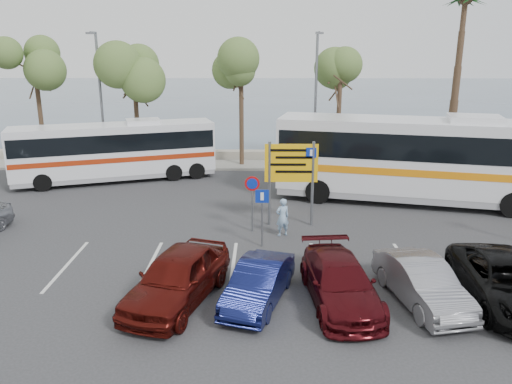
{
  "coord_description": "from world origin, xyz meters",
  "views": [
    {
      "loc": [
        -0.2,
        -16.87,
        7.33
      ],
      "look_at": [
        -0.46,
        3.0,
        1.51
      ],
      "focal_mm": 35.0,
      "sensor_mm": 36.0,
      "label": 1
    }
  ],
  "objects_px": {
    "direction_sign": "(291,170)",
    "car_red": "(177,277)",
    "coach_bus_left": "(115,153)",
    "car_maroon": "(340,282)",
    "coach_bus_right": "(423,162)",
    "pedestrian_far": "(510,196)",
    "car_blue": "(259,283)",
    "street_lamp_left": "(100,93)",
    "suv_black": "(507,282)",
    "car_silver_b": "(422,282)",
    "street_lamp_right": "(316,94)",
    "pedestrian_near": "(282,217)"
  },
  "relations": [
    {
      "from": "coach_bus_right",
      "to": "pedestrian_near",
      "type": "distance_m",
      "value": 8.34
    },
    {
      "from": "car_silver_b",
      "to": "pedestrian_far",
      "type": "distance_m",
      "value": 10.55
    },
    {
      "from": "coach_bus_left",
      "to": "car_maroon",
      "type": "xyz_separation_m",
      "value": [
        10.55,
        -13.93,
        -0.92
      ]
    },
    {
      "from": "coach_bus_left",
      "to": "pedestrian_near",
      "type": "height_order",
      "value": "coach_bus_left"
    },
    {
      "from": "car_red",
      "to": "suv_black",
      "type": "distance_m",
      "value": 9.69
    },
    {
      "from": "car_blue",
      "to": "suv_black",
      "type": "relative_size",
      "value": 0.75
    },
    {
      "from": "direction_sign",
      "to": "car_red",
      "type": "height_order",
      "value": "direction_sign"
    },
    {
      "from": "suv_black",
      "to": "car_blue",
      "type": "bearing_deg",
      "value": -177.46
    },
    {
      "from": "coach_bus_left",
      "to": "direction_sign",
      "type": "bearing_deg",
      "value": -37.45
    },
    {
      "from": "car_maroon",
      "to": "car_red",
      "type": "distance_m",
      "value": 4.8
    },
    {
      "from": "street_lamp_left",
      "to": "car_blue",
      "type": "relative_size",
      "value": 2.14
    },
    {
      "from": "pedestrian_near",
      "to": "car_blue",
      "type": "bearing_deg",
      "value": 57.81
    },
    {
      "from": "car_silver_b",
      "to": "pedestrian_near",
      "type": "relative_size",
      "value": 2.59
    },
    {
      "from": "coach_bus_left",
      "to": "pedestrian_near",
      "type": "relative_size",
      "value": 7.13
    },
    {
      "from": "street_lamp_right",
      "to": "pedestrian_far",
      "type": "relative_size",
      "value": 4.78
    },
    {
      "from": "street_lamp_right",
      "to": "car_silver_b",
      "type": "bearing_deg",
      "value": -84.94
    },
    {
      "from": "pedestrian_far",
      "to": "street_lamp_right",
      "type": "bearing_deg",
      "value": 32.64
    },
    {
      "from": "car_blue",
      "to": "car_maroon",
      "type": "distance_m",
      "value": 2.4
    },
    {
      "from": "direction_sign",
      "to": "pedestrian_near",
      "type": "relative_size",
      "value": 2.32
    },
    {
      "from": "car_blue",
      "to": "coach_bus_left",
      "type": "bearing_deg",
      "value": 137.31
    },
    {
      "from": "coach_bus_right",
      "to": "car_blue",
      "type": "bearing_deg",
      "value": -127.93
    },
    {
      "from": "suv_black",
      "to": "car_red",
      "type": "bearing_deg",
      "value": -177.46
    },
    {
      "from": "pedestrian_near",
      "to": "pedestrian_far",
      "type": "distance_m",
      "value": 10.77
    },
    {
      "from": "car_blue",
      "to": "suv_black",
      "type": "distance_m",
      "value": 7.29
    },
    {
      "from": "car_maroon",
      "to": "car_silver_b",
      "type": "bearing_deg",
      "value": -5.62
    },
    {
      "from": "direction_sign",
      "to": "car_maroon",
      "type": "xyz_separation_m",
      "value": [
        1.1,
        -6.7,
        -1.77
      ]
    },
    {
      "from": "car_red",
      "to": "pedestrian_far",
      "type": "distance_m",
      "value": 16.02
    },
    {
      "from": "street_lamp_left",
      "to": "suv_black",
      "type": "xyz_separation_m",
      "value": [
        17.0,
        -17.02,
        -3.9
      ]
    },
    {
      "from": "car_blue",
      "to": "pedestrian_near",
      "type": "bearing_deg",
      "value": 97.53
    },
    {
      "from": "car_blue",
      "to": "coach_bus_right",
      "type": "bearing_deg",
      "value": 69.06
    },
    {
      "from": "car_maroon",
      "to": "suv_black",
      "type": "relative_size",
      "value": 0.91
    },
    {
      "from": "direction_sign",
      "to": "car_maroon",
      "type": "bearing_deg",
      "value": -80.64
    },
    {
      "from": "coach_bus_left",
      "to": "pedestrian_far",
      "type": "height_order",
      "value": "coach_bus_left"
    },
    {
      "from": "direction_sign",
      "to": "pedestrian_near",
      "type": "bearing_deg",
      "value": -107.31
    },
    {
      "from": "coach_bus_right",
      "to": "pedestrian_far",
      "type": "height_order",
      "value": "coach_bus_right"
    },
    {
      "from": "street_lamp_left",
      "to": "pedestrian_far",
      "type": "height_order",
      "value": "street_lamp_left"
    },
    {
      "from": "street_lamp_right",
      "to": "suv_black",
      "type": "height_order",
      "value": "street_lamp_right"
    },
    {
      "from": "car_red",
      "to": "street_lamp_left",
      "type": "bearing_deg",
      "value": 130.82
    },
    {
      "from": "coach_bus_right",
      "to": "car_silver_b",
      "type": "relative_size",
      "value": 3.5
    },
    {
      "from": "suv_black",
      "to": "car_silver_b",
      "type": "bearing_deg",
      "value": -177.46
    },
    {
      "from": "street_lamp_left",
      "to": "car_red",
      "type": "height_order",
      "value": "street_lamp_left"
    },
    {
      "from": "street_lamp_right",
      "to": "direction_sign",
      "type": "relative_size",
      "value": 2.23
    },
    {
      "from": "coach_bus_right",
      "to": "pedestrian_far",
      "type": "relative_size",
      "value": 8.41
    },
    {
      "from": "car_blue",
      "to": "car_red",
      "type": "relative_size",
      "value": 0.81
    },
    {
      "from": "coach_bus_left",
      "to": "car_blue",
      "type": "distance_m",
      "value": 16.17
    },
    {
      "from": "street_lamp_left",
      "to": "car_red",
      "type": "distance_m",
      "value": 18.91
    },
    {
      "from": "street_lamp_right",
      "to": "coach_bus_left",
      "type": "relative_size",
      "value": 0.72
    },
    {
      "from": "coach_bus_left",
      "to": "car_red",
      "type": "height_order",
      "value": "coach_bus_left"
    },
    {
      "from": "street_lamp_left",
      "to": "pedestrian_far",
      "type": "distance_m",
      "value": 23.04
    },
    {
      "from": "direction_sign",
      "to": "car_blue",
      "type": "xyz_separation_m",
      "value": [
        -1.3,
        -6.7,
        -1.81
      ]
    }
  ]
}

